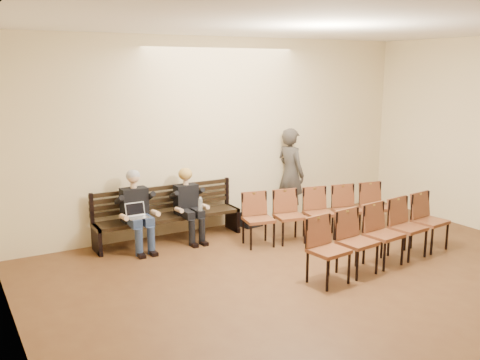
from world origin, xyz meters
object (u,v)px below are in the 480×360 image
(seated_man, at_px, (137,211))
(chair_row_back, at_px, (384,235))
(laptop, at_px, (138,219))
(passerby, at_px, (291,167))
(water_bottle, at_px, (200,211))
(bench, at_px, (169,228))
(seated_woman, at_px, (189,208))
(chair_row_front, at_px, (319,214))
(bag, at_px, (251,219))

(seated_man, bearing_deg, chair_row_back, -40.85)
(seated_man, xyz_separation_m, laptop, (-0.05, -0.20, -0.07))
(chair_row_back, bearing_deg, seated_man, 132.04)
(passerby, bearing_deg, water_bottle, 92.27)
(bench, xyz_separation_m, seated_woman, (0.33, -0.12, 0.34))
(laptop, distance_m, chair_row_front, 3.13)
(bench, bearing_deg, water_bottle, -42.70)
(laptop, bearing_deg, chair_row_back, -38.48)
(seated_woman, xyz_separation_m, chair_row_back, (2.06, -2.59, -0.10))
(bench, height_order, chair_row_back, chair_row_back)
(bench, distance_m, seated_man, 0.75)
(water_bottle, bearing_deg, bench, 137.30)
(seated_man, height_order, laptop, seated_man)
(seated_man, xyz_separation_m, passerby, (3.24, 0.22, 0.40))
(bench, height_order, water_bottle, water_bottle)
(passerby, bearing_deg, bag, 84.88)
(bench, distance_m, chair_row_front, 2.64)
(bench, relative_size, seated_man, 2.03)
(bench, distance_m, laptop, 0.81)
(seated_woman, bearing_deg, water_bottle, -70.38)
(laptop, distance_m, water_bottle, 1.08)
(bag, bearing_deg, seated_woman, -174.33)
(seated_woman, xyz_separation_m, passerby, (2.30, 0.22, 0.48))
(bag, bearing_deg, water_bottle, -162.11)
(laptop, height_order, bag, laptop)
(seated_man, height_order, seated_woman, seated_man)
(seated_man, distance_m, laptop, 0.22)
(laptop, relative_size, bag, 0.85)
(laptop, height_order, water_bottle, water_bottle)
(bench, distance_m, seated_woman, 0.49)
(bench, relative_size, bag, 6.92)
(chair_row_front, relative_size, chair_row_back, 0.96)
(laptop, height_order, chair_row_back, chair_row_back)
(seated_man, relative_size, laptop, 3.98)
(chair_row_front, bearing_deg, seated_man, 170.18)
(chair_row_back, bearing_deg, laptop, 134.75)
(water_bottle, xyz_separation_m, chair_row_front, (1.91, -0.81, -0.12))
(seated_man, distance_m, bag, 2.35)
(laptop, bearing_deg, seated_man, 76.51)
(bag, height_order, chair_row_back, chair_row_back)
(seated_woman, distance_m, bag, 1.43)
(seated_man, distance_m, passerby, 3.27)
(laptop, xyz_separation_m, water_bottle, (1.08, -0.07, 0.00))
(seated_man, height_order, chair_row_back, seated_man)
(seated_woman, bearing_deg, seated_man, 180.00)
(bench, relative_size, seated_woman, 2.30)
(seated_woman, bearing_deg, bag, 5.67)
(bench, xyz_separation_m, bag, (1.68, 0.01, -0.09))
(seated_woman, xyz_separation_m, water_bottle, (0.10, -0.27, 0.01))
(water_bottle, bearing_deg, seated_man, 165.30)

